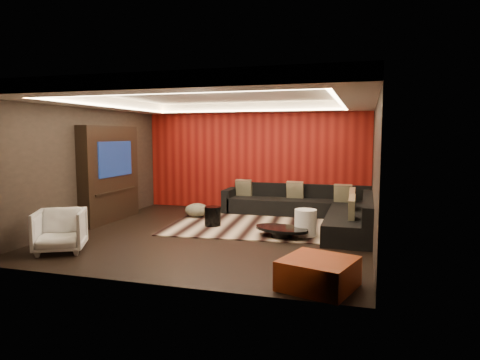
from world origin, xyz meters
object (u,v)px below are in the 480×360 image
(drum_stool, at_px, (213,216))
(white_side_table, at_px, (306,223))
(orange_ottoman, at_px, (318,273))
(sectional_sofa, at_px, (315,210))
(coffee_table, at_px, (282,232))
(armchair, at_px, (60,231))

(drum_stool, height_order, white_side_table, white_side_table)
(drum_stool, xyz_separation_m, orange_ottoman, (2.63, -3.16, -0.04))
(sectional_sofa, bearing_deg, white_side_table, -90.05)
(coffee_table, distance_m, drum_stool, 1.75)
(orange_ottoman, bearing_deg, armchair, 173.48)
(orange_ottoman, height_order, armchair, armchair)
(coffee_table, distance_m, armchair, 4.02)
(drum_stool, distance_m, armchair, 3.21)
(coffee_table, distance_m, sectional_sofa, 1.86)
(drum_stool, distance_m, sectional_sofa, 2.40)
(drum_stool, bearing_deg, armchair, -124.17)
(white_side_table, bearing_deg, sectional_sofa, 89.95)
(coffee_table, bearing_deg, white_side_table, 29.63)
(orange_ottoman, distance_m, sectional_sofa, 4.40)
(drum_stool, relative_size, orange_ottoman, 0.48)
(white_side_table, xyz_separation_m, orange_ottoman, (0.56, -2.81, -0.08))
(drum_stool, relative_size, sectional_sofa, 0.12)
(drum_stool, relative_size, white_side_table, 0.78)
(coffee_table, height_order, white_side_table, white_side_table)
(white_side_table, bearing_deg, orange_ottoman, -78.77)
(coffee_table, relative_size, sectional_sofa, 0.30)
(orange_ottoman, distance_m, armchair, 4.46)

